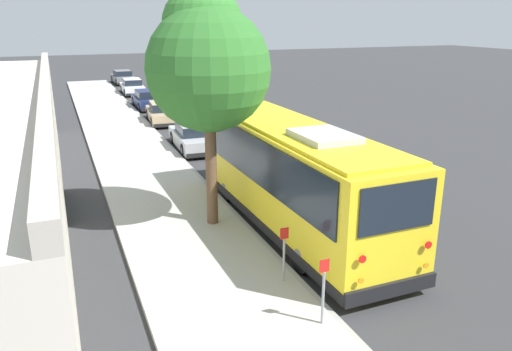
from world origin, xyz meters
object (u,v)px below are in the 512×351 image
parked_sedan_tan (163,113)px  parked_sedan_white (132,87)px  sign_post_near (323,291)px  parked_sedan_navy (147,100)px  street_tree (207,61)px  sign_post_far (284,254)px  parked_sedan_gray (123,77)px  shuttle_bus (293,171)px  parked_sedan_silver (194,137)px

parked_sedan_tan → parked_sedan_white: size_ratio=1.01×
parked_sedan_white → sign_post_near: bearing=179.0°
parked_sedan_navy → sign_post_near: sign_post_near is taller
sign_post_near → street_tree: bearing=4.9°
parked_sedan_navy → sign_post_far: 26.54m
parked_sedan_white → sign_post_near: 35.72m
parked_sedan_tan → street_tree: (-16.61, 1.97, 4.53)m
parked_sedan_tan → parked_sedan_gray: bearing=3.9°
sign_post_near → sign_post_far: size_ratio=1.06×
parked_sedan_gray → parked_sedan_white: bearing=176.1°
street_tree → sign_post_far: bearing=-173.0°
shuttle_bus → sign_post_near: bearing=159.9°
sign_post_near → sign_post_far: 1.92m
parked_sedan_tan → parked_sedan_navy: bearing=4.4°
parked_sedan_tan → street_tree: size_ratio=0.64×
parked_sedan_tan → sign_post_far: 20.90m
shuttle_bus → parked_sedan_navy: 23.27m
shuttle_bus → street_tree: 4.17m
street_tree → parked_sedan_gray: bearing=-3.5°
parked_sedan_gray → sign_post_near: sign_post_near is taller
parked_sedan_silver → parked_sedan_navy: (12.72, 0.01, -0.02)m
parked_sedan_navy → sign_post_near: bearing=177.1°
shuttle_bus → sign_post_near: size_ratio=6.83×
shuttle_bus → street_tree: street_tree is taller
parked_sedan_tan → sign_post_far: size_ratio=3.22×
parked_sedan_silver → street_tree: 10.74m
parked_sedan_silver → parked_sedan_tan: 7.08m
shuttle_bus → sign_post_far: size_ratio=7.25×
parked_sedan_white → parked_sedan_navy: bearing=-179.0°
parked_sedan_navy → street_tree: street_tree is taller
sign_post_near → parked_sedan_silver: bearing=-5.4°
shuttle_bus → parked_sedan_white: shuttle_bus is taller
shuttle_bus → parked_sedan_silver: 10.59m
parked_sedan_navy → street_tree: (-22.25, 2.00, 4.54)m
parked_sedan_tan → parked_sedan_gray: size_ratio=1.06×
parked_sedan_silver → parked_sedan_white: 20.00m
shuttle_bus → parked_sedan_gray: bearing=-0.8°
parked_sedan_silver → parked_sedan_tan: bearing=2.9°
parked_sedan_silver → parked_sedan_gray: (27.32, -0.25, -0.01)m
shuttle_bus → parked_sedan_silver: (10.51, 0.32, -1.20)m
sign_post_near → parked_sedan_tan: bearing=-3.6°
shuttle_bus → parked_sedan_white: bearing=-0.4°
parked_sedan_gray → parked_sedan_tan: bearing=176.9°
street_tree → parked_sedan_navy: bearing=-5.1°
parked_sedan_silver → sign_post_near: (-15.69, 1.48, 0.31)m
shuttle_bus → parked_sedan_gray: (37.83, 0.07, -1.20)m
parked_sedan_white → sign_post_near: sign_post_near is taller
sign_post_near → shuttle_bus: bearing=-19.2°
parked_sedan_white → sign_post_far: bearing=178.9°
sign_post_near → sign_post_far: (1.92, 0.00, -0.04)m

